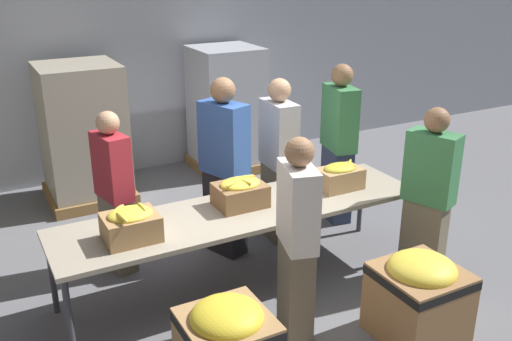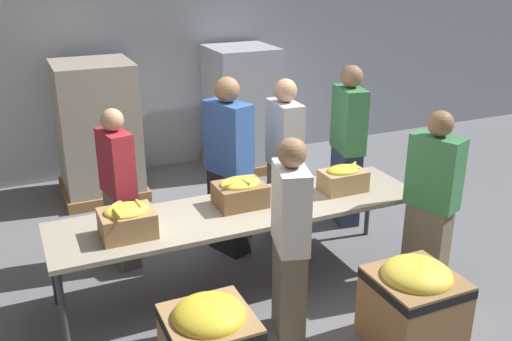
{
  "view_description": "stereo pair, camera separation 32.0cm",
  "coord_description": "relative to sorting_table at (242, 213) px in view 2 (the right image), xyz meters",
  "views": [
    {
      "loc": [
        -2.02,
        -4.01,
        2.82
      ],
      "look_at": [
        0.14,
        0.03,
        1.07
      ],
      "focal_mm": 40.0,
      "sensor_mm": 36.0,
      "label": 1
    },
    {
      "loc": [
        -1.73,
        -4.15,
        2.82
      ],
      "look_at": [
        0.14,
        0.03,
        1.07
      ],
      "focal_mm": 40.0,
      "sensor_mm": 36.0,
      "label": 2
    }
  ],
  "objects": [
    {
      "name": "ground_plane",
      "position": [
        0.0,
        0.0,
        -0.71
      ],
      "size": [
        30.0,
        30.0,
        0.0
      ],
      "primitive_type": "plane",
      "color": "slate"
    },
    {
      "name": "wall_back",
      "position": [
        0.0,
        3.37,
        1.29
      ],
      "size": [
        16.0,
        0.08,
        4.0
      ],
      "color": "#9399A3",
      "rests_on": "ground_plane"
    },
    {
      "name": "sorting_table",
      "position": [
        0.0,
        0.0,
        0.0
      ],
      "size": [
        3.28,
        0.83,
        0.75
      ],
      "color": "#9E937F",
      "rests_on": "ground_plane"
    },
    {
      "name": "banana_box_0",
      "position": [
        -1.01,
        -0.09,
        0.17
      ],
      "size": [
        0.42,
        0.36,
        0.27
      ],
      "color": "#A37A4C",
      "rests_on": "sorting_table"
    },
    {
      "name": "banana_box_1",
      "position": [
        0.01,
        0.08,
        0.17
      ],
      "size": [
        0.43,
        0.34,
        0.27
      ],
      "color": "olive",
      "rests_on": "sorting_table"
    },
    {
      "name": "banana_box_2",
      "position": [
        1.01,
        -0.01,
        0.17
      ],
      "size": [
        0.41,
        0.27,
        0.25
      ],
      "color": "tan",
      "rests_on": "sorting_table"
    },
    {
      "name": "volunteer_0",
      "position": [
        0.13,
        0.65,
        0.17
      ],
      "size": [
        0.39,
        0.53,
        1.77
      ],
      "rotation": [
        0.0,
        0.0,
        -1.21
      ],
      "color": "black",
      "rests_on": "ground_plane"
    },
    {
      "name": "volunteer_1",
      "position": [
        1.49,
        -0.66,
        0.1
      ],
      "size": [
        0.36,
        0.48,
        1.62
      ],
      "rotation": [
        0.0,
        0.0,
        1.94
      ],
      "color": "#6B604C",
      "rests_on": "ground_plane"
    },
    {
      "name": "volunteer_2",
      "position": [
        0.73,
        0.65,
        0.14
      ],
      "size": [
        0.25,
        0.47,
        1.7
      ],
      "rotation": [
        0.0,
        0.0,
        -1.62
      ],
      "color": "#6B604C",
      "rests_on": "ground_plane"
    },
    {
      "name": "volunteer_3",
      "position": [
        -0.9,
        0.81,
        0.06
      ],
      "size": [
        0.28,
        0.45,
        1.55
      ],
      "rotation": [
        0.0,
        0.0,
        -1.37
      ],
      "color": "#6B604C",
      "rests_on": "ground_plane"
    },
    {
      "name": "volunteer_4",
      "position": [
        0.05,
        -0.79,
        0.1
      ],
      "size": [
        0.32,
        0.48,
        1.62
      ],
      "rotation": [
        0.0,
        0.0,
        1.3
      ],
      "color": "#6B604C",
      "rests_on": "ground_plane"
    },
    {
      "name": "volunteer_5",
      "position": [
        1.55,
        0.76,
        0.16
      ],
      "size": [
        0.32,
        0.51,
        1.75
      ],
      "rotation": [
        0.0,
        0.0,
        -1.76
      ],
      "color": "#2D3856",
      "rests_on": "ground_plane"
    },
    {
      "name": "donation_bin_1",
      "position": [
        0.85,
        -1.3,
        -0.34
      ],
      "size": [
        0.62,
        0.62,
        0.7
      ],
      "color": "olive",
      "rests_on": "ground_plane"
    },
    {
      "name": "pallet_stack_0",
      "position": [
        1.17,
        2.81,
        0.12
      ],
      "size": [
        0.92,
        0.92,
        1.68
      ],
      "color": "olive",
      "rests_on": "ground_plane"
    },
    {
      "name": "pallet_stack_1",
      "position": [
        -0.78,
        2.63,
        0.11
      ],
      "size": [
        0.98,
        0.98,
        1.65
      ],
      "color": "olive",
      "rests_on": "ground_plane"
    }
  ]
}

